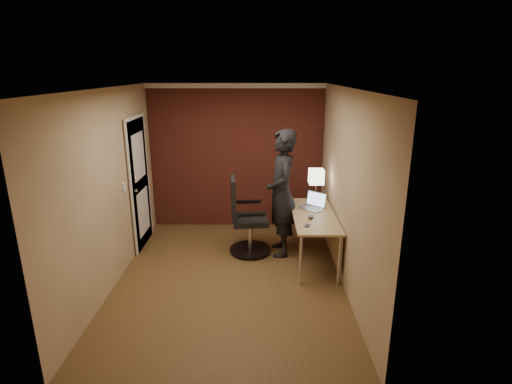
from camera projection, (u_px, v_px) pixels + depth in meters
room at (218, 156)px, 6.51m from camera, size 4.00×4.00×4.00m
desk at (319, 223)px, 5.74m from camera, size 0.60×1.50×0.73m
desk_lamp at (316, 177)px, 6.07m from camera, size 0.22×0.22×0.54m
laptop at (314, 204)px, 5.95m from camera, size 0.42×0.41×0.23m
mouse at (311, 217)px, 5.54m from camera, size 0.09×0.11×0.03m
phone at (307, 226)px, 5.27m from camera, size 0.09×0.13×0.01m
office_chair at (245, 221)px, 6.04m from camera, size 0.64×0.68×1.17m
person at (282, 194)px, 5.91m from camera, size 0.52×0.74×1.91m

